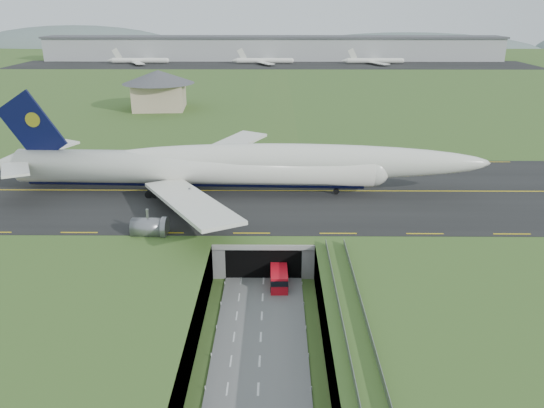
{
  "coord_description": "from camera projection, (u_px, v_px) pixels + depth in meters",
  "views": [
    {
      "loc": [
        1.95,
        -66.45,
        40.74
      ],
      "look_at": [
        1.24,
        20.0,
        8.21
      ],
      "focal_mm": 35.0,
      "sensor_mm": 36.0,
      "label": 1
    }
  ],
  "objects": [
    {
      "name": "ground",
      "position": [
        262.0,
        306.0,
        76.55
      ],
      "size": [
        900.0,
        900.0,
        0.0
      ],
      "primitive_type": "plane",
      "color": "#3A6227",
      "rests_on": "ground"
    },
    {
      "name": "cargo_terminal",
      "position": [
        273.0,
        48.0,
        351.86
      ],
      "size": [
        320.0,
        67.0,
        15.6
      ],
      "color": "#B2B2B2",
      "rests_on": "ground"
    },
    {
      "name": "shuttle_tram",
      "position": [
        279.0,
        276.0,
        81.59
      ],
      "size": [
        2.81,
        7.02,
        2.86
      ],
      "rotation": [
        0.0,
        0.0,
        0.02
      ],
      "color": "red",
      "rests_on": "ground"
    },
    {
      "name": "tunnel_portal",
      "position": [
        265.0,
        237.0,
        91.02
      ],
      "size": [
        17.0,
        22.3,
        6.0
      ],
      "color": "gray",
      "rests_on": "ground"
    },
    {
      "name": "trench_road",
      "position": [
        261.0,
        335.0,
        69.5
      ],
      "size": [
        12.0,
        75.0,
        0.2
      ],
      "primitive_type": "cube",
      "color": "slate",
      "rests_on": "ground"
    },
    {
      "name": "taxiway",
      "position": [
        266.0,
        191.0,
        105.29
      ],
      "size": [
        800.0,
        44.0,
        0.18
      ],
      "primitive_type": "cube",
      "color": "black",
      "rests_on": "airfield_deck"
    },
    {
      "name": "airfield_deck",
      "position": [
        262.0,
        288.0,
        75.5
      ],
      "size": [
        800.0,
        800.0,
        6.0
      ],
      "primitive_type": "cube",
      "color": "gray",
      "rests_on": "ground"
    },
    {
      "name": "jumbo_jet",
      "position": [
        230.0,
        166.0,
        102.29
      ],
      "size": [
        97.6,
        62.25,
        20.6
      ],
      "rotation": [
        0.0,
        0.0,
        -0.03
      ],
      "color": "white",
      "rests_on": "ground"
    },
    {
      "name": "service_building",
      "position": [
        159.0,
        86.0,
        185.61
      ],
      "size": [
        26.89,
        26.89,
        13.63
      ],
      "rotation": [
        0.0,
        0.0,
        0.08
      ],
      "color": "#C6AC8F",
      "rests_on": "ground"
    },
    {
      "name": "guideway",
      "position": [
        360.0,
        358.0,
        56.71
      ],
      "size": [
        3.0,
        53.0,
        7.05
      ],
      "color": "#A8A8A3",
      "rests_on": "ground"
    },
    {
      "name": "distant_hills",
      "position": [
        345.0,
        58.0,
        479.91
      ],
      "size": [
        700.0,
        91.0,
        60.0
      ],
      "color": "slate",
      "rests_on": "ground"
    }
  ]
}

